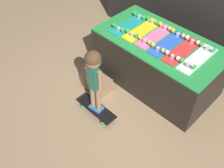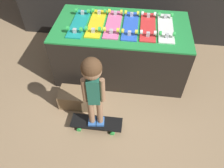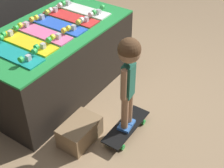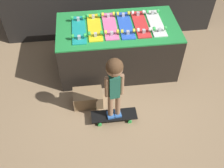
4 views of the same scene
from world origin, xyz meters
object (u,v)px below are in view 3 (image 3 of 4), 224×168
(skateboard_pink_on_rack, at_px, (42,32))
(skateboard_blue_on_rack, at_px, (58,24))
(skateboard_teal_on_rack, at_px, (11,52))
(child, at_px, (129,69))
(storage_box, at_px, (80,132))
(skateboard_on_floor, at_px, (126,127))
(skateboard_red_on_rack, at_px, (71,16))
(skateboard_white_on_rack, at_px, (83,9))
(skateboard_yellow_on_rack, at_px, (27,41))

(skateboard_pink_on_rack, bearing_deg, skateboard_blue_on_rack, -2.27)
(skateboard_teal_on_rack, distance_m, child, 1.07)
(child, bearing_deg, storage_box, 129.51)
(skateboard_teal_on_rack, bearing_deg, skateboard_on_floor, -69.97)
(skateboard_on_floor, xyz_separation_m, storage_box, (-0.32, 0.32, 0.03))
(skateboard_red_on_rack, bearing_deg, skateboard_on_floor, -115.77)
(skateboard_pink_on_rack, bearing_deg, skateboard_teal_on_rack, -174.92)
(skateboard_blue_on_rack, relative_size, skateboard_on_floor, 1.10)
(skateboard_blue_on_rack, xyz_separation_m, skateboard_white_on_rack, (0.44, 0.01, 0.00))
(skateboard_pink_on_rack, height_order, skateboard_red_on_rack, same)
(skateboard_red_on_rack, bearing_deg, child, -115.77)
(skateboard_white_on_rack, relative_size, child, 0.68)
(child, bearing_deg, skateboard_pink_on_rack, 80.05)
(skateboard_blue_on_rack, bearing_deg, skateboard_white_on_rack, 0.79)
(storage_box, bearing_deg, skateboard_white_on_rack, 34.92)
(skateboard_teal_on_rack, distance_m, storage_box, 0.96)
(skateboard_teal_on_rack, relative_size, skateboard_pink_on_rack, 1.00)
(skateboard_red_on_rack, height_order, skateboard_white_on_rack, same)
(skateboard_pink_on_rack, distance_m, skateboard_white_on_rack, 0.65)
(skateboard_white_on_rack, xyz_separation_m, skateboard_on_floor, (-0.72, -1.05, -0.69))
(child, height_order, storage_box, child)
(skateboard_teal_on_rack, relative_size, child, 0.68)
(skateboard_on_floor, relative_size, storage_box, 1.50)
(skateboard_teal_on_rack, distance_m, skateboard_on_floor, 1.28)
(skateboard_teal_on_rack, xyz_separation_m, skateboard_pink_on_rack, (0.44, 0.04, 0.00))
(child, bearing_deg, skateboard_red_on_rack, 57.99)
(storage_box, bearing_deg, skateboard_blue_on_rack, 49.90)
(skateboard_pink_on_rack, xyz_separation_m, skateboard_on_floor, (-0.07, -1.05, -0.69))
(skateboard_red_on_rack, xyz_separation_m, skateboard_on_floor, (-0.50, -1.04, -0.69))
(skateboard_teal_on_rack, bearing_deg, skateboard_blue_on_rack, 2.63)
(skateboard_red_on_rack, xyz_separation_m, child, (-0.50, -1.04, -0.00))
(skateboard_white_on_rack, bearing_deg, skateboard_blue_on_rack, -179.21)
(skateboard_pink_on_rack, relative_size, child, 0.68)
(skateboard_yellow_on_rack, height_order, skateboard_pink_on_rack, same)
(skateboard_yellow_on_rack, relative_size, skateboard_blue_on_rack, 1.00)
(skateboard_pink_on_rack, distance_m, child, 1.05)
(skateboard_blue_on_rack, relative_size, skateboard_red_on_rack, 1.00)
(skateboard_yellow_on_rack, distance_m, skateboard_white_on_rack, 0.87)
(skateboard_white_on_rack, height_order, skateboard_on_floor, skateboard_white_on_rack)
(skateboard_white_on_rack, relative_size, storage_box, 1.65)
(skateboard_yellow_on_rack, bearing_deg, skateboard_pink_on_rack, 1.41)
(skateboard_teal_on_rack, relative_size, storage_box, 1.65)
(skateboard_teal_on_rack, height_order, skateboard_pink_on_rack, same)
(skateboard_on_floor, bearing_deg, storage_box, 135.74)
(skateboard_blue_on_rack, height_order, storage_box, skateboard_blue_on_rack)
(skateboard_blue_on_rack, height_order, skateboard_on_floor, skateboard_blue_on_rack)
(skateboard_blue_on_rack, bearing_deg, skateboard_pink_on_rack, 177.73)
(skateboard_red_on_rack, bearing_deg, skateboard_teal_on_rack, -177.74)
(skateboard_white_on_rack, distance_m, child, 1.27)
(skateboard_white_on_rack, bearing_deg, skateboard_red_on_rack, -179.56)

